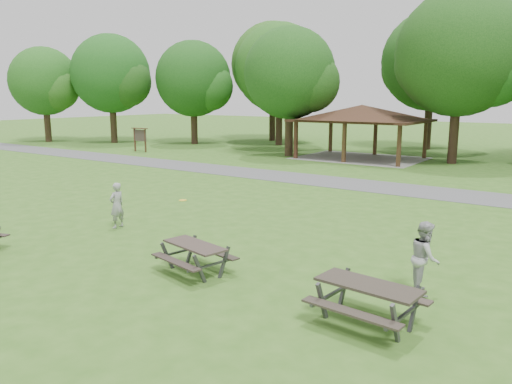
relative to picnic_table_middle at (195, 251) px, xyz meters
The scene contains 17 objects.
ground 2.12m from the picnic_table_middle, behind, with size 160.00×160.00×0.00m, color #35641C.
asphalt_path 14.30m from the picnic_table_middle, 98.21° to the left, with size 120.00×3.20×0.02m, color #4F4F52.
pavilion 25.01m from the picnic_table_middle, 104.05° to the left, with size 8.60×7.01×3.76m.
notice_board 28.56m from the picnic_table_middle, 140.54° to the left, with size 1.60×0.30×1.88m.
tree_row_a 37.68m from the picnic_table_middle, 143.49° to the left, with size 7.56×7.20×9.97m.
tree_row_b 34.81m from the picnic_table_middle, 131.81° to the left, with size 7.14×6.80×9.28m.
tree_row_c 33.77m from the picnic_table_middle, 118.66° to the left, with size 8.19×7.80×10.67m.
tree_row_d 25.71m from the picnic_table_middle, 115.80° to the left, with size 6.93×6.60×9.27m.
tree_row_e 25.92m from the picnic_table_middle, 89.87° to the left, with size 8.40×8.00×11.02m.
tree_deep_a 38.33m from the picnic_table_middle, 120.11° to the left, with size 8.40×8.00×11.38m.
tree_deep_b 33.99m from the picnic_table_middle, 96.78° to the left, with size 8.40×8.00×11.13m.
tree_flank_left 41.05m from the picnic_table_middle, 151.94° to the left, with size 6.72×6.40×8.93m.
picnic_table_middle is the anchor object (origin of this frame).
picnic_table_far 4.67m from the picnic_table_middle, ahead, with size 2.12×1.77×0.86m.
frisbee_in_flight 2.91m from the picnic_table_middle, 138.93° to the left, with size 0.29×0.29×0.02m.
frisbee_thrower 5.39m from the picnic_table_middle, 160.67° to the left, with size 0.56×0.37×1.54m, color gray.
frisbee_catcher 5.46m from the picnic_table_middle, 21.65° to the left, with size 0.80×0.62×1.65m, color #A9AAAC.
Camera 1 is at (10.12, -9.03, 4.38)m, focal length 35.00 mm.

